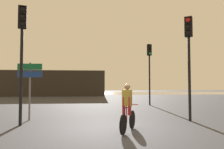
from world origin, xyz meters
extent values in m
plane|color=#333338|center=(0.00, 0.00, 0.00)|extent=(120.00, 120.00, 0.00)
cube|color=gray|center=(0.00, 36.22, 0.00)|extent=(80.00, 16.00, 0.01)
cube|color=#2D2823|center=(-6.23, 26.22, 1.87)|extent=(15.18, 4.00, 3.75)
cylinder|color=black|center=(3.97, 9.43, 1.99)|extent=(0.12, 0.12, 3.97)
cube|color=black|center=(3.97, 9.43, 4.42)|extent=(0.35, 0.29, 0.90)
cylinder|color=black|center=(3.99, 9.29, 4.71)|extent=(0.19, 0.06, 0.19)
cube|color=black|center=(3.99, 9.27, 4.82)|extent=(0.21, 0.15, 0.02)
cylinder|color=black|center=(3.99, 9.29, 4.42)|extent=(0.19, 0.06, 0.19)
cube|color=black|center=(3.99, 9.27, 4.53)|extent=(0.21, 0.15, 0.02)
cylinder|color=green|center=(3.99, 9.29, 4.13)|extent=(0.19, 0.06, 0.19)
cube|color=black|center=(3.99, 9.27, 4.24)|extent=(0.21, 0.15, 0.02)
cylinder|color=black|center=(-3.48, 1.29, 1.92)|extent=(0.12, 0.12, 3.84)
cube|color=black|center=(-3.48, 1.29, 4.29)|extent=(0.37, 0.32, 0.90)
cylinder|color=black|center=(-3.44, 1.16, 4.58)|extent=(0.19, 0.08, 0.19)
cube|color=black|center=(-3.44, 1.14, 4.69)|extent=(0.22, 0.17, 0.02)
cylinder|color=black|center=(-3.44, 1.16, 4.29)|extent=(0.19, 0.08, 0.19)
cube|color=black|center=(-3.44, 1.14, 4.40)|extent=(0.22, 0.17, 0.02)
cylinder|color=black|center=(-3.44, 1.16, 4.00)|extent=(0.19, 0.08, 0.19)
cube|color=black|center=(-3.44, 1.14, 4.11)|extent=(0.22, 0.17, 0.02)
cylinder|color=black|center=(3.62, 1.66, 1.87)|extent=(0.12, 0.12, 3.75)
cube|color=black|center=(3.62, 1.66, 4.20)|extent=(0.40, 0.38, 0.90)
cylinder|color=red|center=(3.54, 1.55, 4.49)|extent=(0.17, 0.13, 0.19)
cube|color=black|center=(3.53, 1.54, 4.60)|extent=(0.22, 0.21, 0.02)
cylinder|color=black|center=(3.54, 1.55, 4.20)|extent=(0.17, 0.13, 0.19)
cube|color=black|center=(3.53, 1.54, 4.31)|extent=(0.22, 0.21, 0.02)
cylinder|color=black|center=(3.54, 1.55, 3.91)|extent=(0.17, 0.13, 0.19)
cube|color=black|center=(3.53, 1.54, 4.02)|extent=(0.22, 0.21, 0.02)
cylinder|color=slate|center=(-3.48, 2.59, 1.30)|extent=(0.08, 0.08, 2.60)
cube|color=#116038|center=(-3.49, 2.54, 2.41)|extent=(1.10, 0.09, 0.28)
cube|color=navy|center=(-3.49, 2.54, 2.07)|extent=(1.10, 0.09, 0.28)
cylinder|color=black|center=(0.75, 0.21, 0.33)|extent=(0.33, 0.61, 0.66)
cylinder|color=black|center=(0.28, -0.72, 0.33)|extent=(0.33, 0.61, 0.66)
cylinder|color=maroon|center=(0.52, -0.26, 0.83)|extent=(0.41, 0.77, 0.04)
cylinder|color=maroon|center=(0.45, -0.39, 0.61)|extent=(0.04, 0.04, 0.55)
cylinder|color=maroon|center=(0.73, 0.17, 0.88)|extent=(0.42, 0.23, 0.03)
cylinder|color=maroon|center=(0.54, -0.43, 0.88)|extent=(0.11, 0.11, 0.60)
cylinder|color=maroon|center=(0.36, -0.34, 0.88)|extent=(0.11, 0.11, 0.60)
cube|color=olive|center=(0.47, -0.35, 1.15)|extent=(0.36, 0.31, 0.54)
sphere|color=#846047|center=(0.49, -0.32, 1.52)|extent=(0.20, 0.20, 0.20)
camera|label=1|loc=(-0.77, -7.61, 1.57)|focal=35.00mm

